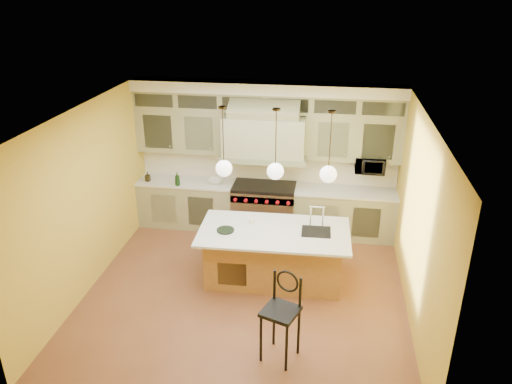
% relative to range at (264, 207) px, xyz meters
% --- Properties ---
extents(floor, '(5.00, 5.00, 0.00)m').
position_rel_range_xyz_m(floor, '(0.00, -2.14, -0.49)').
color(floor, brown).
rests_on(floor, ground).
extents(ceiling, '(5.00, 5.00, 0.00)m').
position_rel_range_xyz_m(ceiling, '(0.00, -2.14, 2.41)').
color(ceiling, white).
rests_on(ceiling, wall_back).
extents(wall_back, '(5.00, 0.00, 5.00)m').
position_rel_range_xyz_m(wall_back, '(0.00, 0.36, 0.96)').
color(wall_back, gold).
rests_on(wall_back, ground).
extents(wall_front, '(5.00, 0.00, 5.00)m').
position_rel_range_xyz_m(wall_front, '(0.00, -4.64, 0.96)').
color(wall_front, gold).
rests_on(wall_front, ground).
extents(wall_left, '(0.00, 5.00, 5.00)m').
position_rel_range_xyz_m(wall_left, '(-2.50, -2.14, 0.96)').
color(wall_left, gold).
rests_on(wall_left, ground).
extents(wall_right, '(0.00, 5.00, 5.00)m').
position_rel_range_xyz_m(wall_right, '(2.50, -2.14, 0.96)').
color(wall_right, gold).
rests_on(wall_right, ground).
extents(back_cabinetry, '(5.00, 0.77, 2.90)m').
position_rel_range_xyz_m(back_cabinetry, '(0.00, 0.09, 0.94)').
color(back_cabinetry, '#979871').
rests_on(back_cabinetry, floor).
extents(range, '(1.20, 0.74, 0.96)m').
position_rel_range_xyz_m(range, '(0.00, 0.00, 0.00)').
color(range, silver).
rests_on(range, floor).
extents(kitchen_island, '(2.44, 1.34, 1.35)m').
position_rel_range_xyz_m(kitchen_island, '(0.41, -1.70, -0.01)').
color(kitchen_island, olive).
rests_on(kitchen_island, floor).
extents(counter_stool, '(0.55, 0.55, 1.23)m').
position_rel_range_xyz_m(counter_stool, '(0.71, -3.51, 0.22)').
color(counter_stool, black).
rests_on(counter_stool, floor).
extents(microwave, '(0.54, 0.37, 0.30)m').
position_rel_range_xyz_m(microwave, '(1.95, 0.11, 0.96)').
color(microwave, black).
rests_on(microwave, back_cabinetry).
extents(oil_bottle_a, '(0.11, 0.11, 0.27)m').
position_rel_range_xyz_m(oil_bottle_a, '(-1.65, -0.22, 0.59)').
color(oil_bottle_a, black).
rests_on(oil_bottle_a, back_cabinetry).
extents(oil_bottle_b, '(0.09, 0.10, 0.19)m').
position_rel_range_xyz_m(oil_bottle_b, '(-2.30, -0.09, 0.55)').
color(oil_bottle_b, black).
rests_on(oil_bottle_b, back_cabinetry).
extents(fruit_bowl, '(0.32, 0.32, 0.08)m').
position_rel_range_xyz_m(fruit_bowl, '(-0.96, 0.01, 0.49)').
color(fruit_bowl, silver).
rests_on(fruit_bowl, back_cabinetry).
extents(cup, '(0.11, 0.11, 0.10)m').
position_rel_range_xyz_m(cup, '(-0.01, -1.52, 0.48)').
color(cup, white).
rests_on(cup, kitchen_island).
extents(pendant_left, '(0.26, 0.26, 1.11)m').
position_rel_range_xyz_m(pendant_left, '(-0.40, -1.69, 1.46)').
color(pendant_left, '#2D2319').
rests_on(pendant_left, ceiling).
extents(pendant_center, '(0.26, 0.26, 1.11)m').
position_rel_range_xyz_m(pendant_center, '(0.40, -1.69, 1.46)').
color(pendant_center, '#2D2319').
rests_on(pendant_center, ceiling).
extents(pendant_right, '(0.26, 0.26, 1.11)m').
position_rel_range_xyz_m(pendant_right, '(1.20, -1.69, 1.46)').
color(pendant_right, '#2D2319').
rests_on(pendant_right, ceiling).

